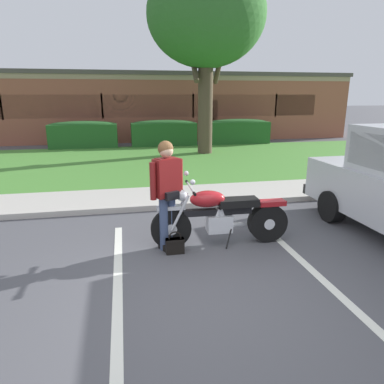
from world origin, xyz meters
name	(u,v)px	position (x,y,z in m)	size (l,w,h in m)	color
ground_plane	(211,291)	(0.00, 0.00, 0.00)	(140.00, 140.00, 0.00)	#4C4C51
curb_strip	(172,206)	(0.00, 3.33, 0.06)	(60.00, 0.20, 0.12)	#B7B2A8
concrete_walk	(167,196)	(0.00, 4.18, 0.04)	(60.00, 1.50, 0.08)	#B7B2A8
grass_lawn	(151,162)	(0.00, 8.72, 0.03)	(60.00, 7.57, 0.06)	#478433
stall_stripe_0	(118,292)	(-1.13, 0.20, 0.00)	(0.12, 4.40, 0.01)	silver
stall_stripe_1	(313,271)	(1.51, 0.20, 0.00)	(0.12, 4.40, 0.01)	silver
motorcycle	(226,216)	(0.59, 1.35, 0.48)	(2.24, 0.82, 1.18)	black
rider_person	(167,188)	(-0.35, 1.36, 0.99)	(0.53, 0.39, 1.70)	black
handbag	(175,245)	(-0.27, 1.15, 0.14)	(0.28, 0.13, 0.36)	black
shade_tree	(206,17)	(2.33, 10.12, 5.17)	(4.45, 4.45, 7.12)	#4C3D2D
hedge_left	(84,134)	(-2.68, 12.67, 0.65)	(2.97, 0.90, 1.24)	#235623
hedge_center_left	(164,133)	(0.95, 12.67, 0.65)	(3.02, 0.90, 1.24)	#235623
hedge_center_right	(238,131)	(4.58, 12.67, 0.65)	(3.05, 0.90, 1.24)	#235623
brick_building	(106,105)	(-1.87, 18.77, 1.76)	(26.96, 9.20, 3.52)	#93513D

